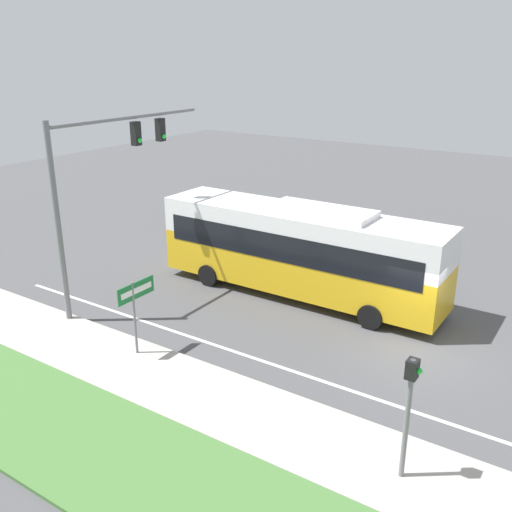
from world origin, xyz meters
name	(u,v)px	position (x,y,z in m)	size (l,w,h in m)	color
ground_plane	(416,346)	(0.00, 0.00, 0.00)	(80.00, 80.00, 0.00)	#4C4C4F
sidewalk	(333,447)	(-6.20, 0.00, 0.06)	(2.80, 80.00, 0.12)	#ADA89E
lane_divider_near	(373,398)	(-3.60, 0.00, 0.00)	(0.14, 30.00, 0.01)	silver
bus	(300,247)	(1.59, 5.36, 2.02)	(2.71, 11.55, 3.71)	gold
signal_gantry	(104,170)	(-2.82, 11.11, 5.13)	(7.55, 0.41, 7.13)	slate
pedestrian_signal	(409,400)	(-6.31, -1.78, 2.11)	(0.28, 0.34, 3.11)	slate
street_sign	(136,302)	(-5.43, 7.25, 1.87)	(1.54, 0.08, 2.55)	slate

